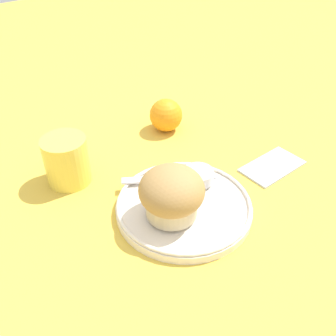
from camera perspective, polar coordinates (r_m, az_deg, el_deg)
ground_plane at (r=0.63m, az=2.27°, el=-5.61°), size 3.00×3.00×0.00m
plate at (r=0.61m, az=2.43°, el=-5.81°), size 0.22×0.22×0.02m
muffin at (r=0.56m, az=0.56°, el=-3.92°), size 0.10×0.10×0.08m
cream_ramekin at (r=0.64m, az=4.63°, el=-1.09°), size 0.05×0.05×0.02m
berry_pair at (r=0.63m, az=-0.31°, el=-1.75°), size 0.03×0.02×0.02m
butter_knife at (r=0.65m, az=0.15°, el=-1.57°), size 0.14×0.10×0.00m
orange_fruit at (r=0.80m, az=-0.31°, el=8.05°), size 0.07×0.07×0.07m
juice_glass at (r=0.68m, az=-15.18°, el=1.12°), size 0.08×0.08×0.09m
folded_napkin at (r=0.73m, az=15.63°, el=0.37°), size 0.12×0.07×0.01m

